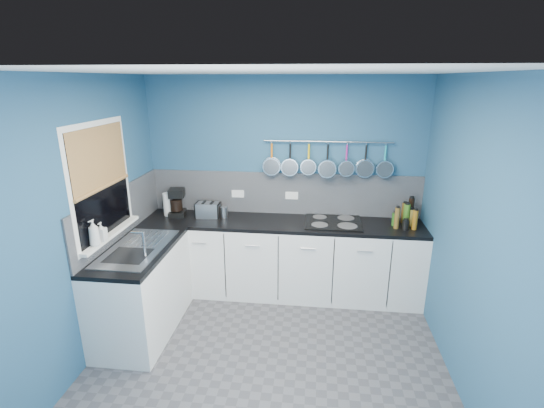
% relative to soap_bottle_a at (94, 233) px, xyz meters
% --- Properties ---
extents(floor, '(3.20, 3.00, 0.02)m').
position_rel_soap_bottle_a_xyz_m(floor, '(1.53, -0.00, -1.18)').
color(floor, '#47474C').
rests_on(floor, ground).
extents(ceiling, '(3.20, 3.00, 0.02)m').
position_rel_soap_bottle_a_xyz_m(ceiling, '(1.53, -0.00, 1.34)').
color(ceiling, white).
rests_on(ceiling, ground).
extents(wall_back, '(3.20, 0.02, 2.50)m').
position_rel_soap_bottle_a_xyz_m(wall_back, '(1.53, 1.51, 0.08)').
color(wall_back, navy).
rests_on(wall_back, ground).
extents(wall_front, '(3.20, 0.02, 2.50)m').
position_rel_soap_bottle_a_xyz_m(wall_front, '(1.53, -1.51, 0.08)').
color(wall_front, navy).
rests_on(wall_front, ground).
extents(wall_left, '(0.02, 3.00, 2.50)m').
position_rel_soap_bottle_a_xyz_m(wall_left, '(-0.08, -0.00, 0.08)').
color(wall_left, navy).
rests_on(wall_left, ground).
extents(wall_right, '(0.02, 3.00, 2.50)m').
position_rel_soap_bottle_a_xyz_m(wall_right, '(3.14, -0.00, 0.08)').
color(wall_right, navy).
rests_on(wall_right, ground).
extents(backsplash_back, '(3.20, 0.02, 0.50)m').
position_rel_soap_bottle_a_xyz_m(backsplash_back, '(1.53, 1.49, -0.02)').
color(backsplash_back, slate).
rests_on(backsplash_back, wall_back).
extents(backsplash_left, '(0.02, 1.80, 0.50)m').
position_rel_soap_bottle_a_xyz_m(backsplash_left, '(-0.06, 0.60, -0.02)').
color(backsplash_left, slate).
rests_on(backsplash_left, wall_left).
extents(cabinet_run_back, '(3.20, 0.60, 0.86)m').
position_rel_soap_bottle_a_xyz_m(cabinet_run_back, '(1.53, 1.20, -0.74)').
color(cabinet_run_back, white).
rests_on(cabinet_run_back, ground).
extents(worktop_back, '(3.20, 0.60, 0.04)m').
position_rel_soap_bottle_a_xyz_m(worktop_back, '(1.53, 1.20, -0.29)').
color(worktop_back, black).
rests_on(worktop_back, cabinet_run_back).
extents(cabinet_run_left, '(0.60, 1.20, 0.86)m').
position_rel_soap_bottle_a_xyz_m(cabinet_run_left, '(0.23, 0.30, -0.74)').
color(cabinet_run_left, white).
rests_on(cabinet_run_left, ground).
extents(worktop_left, '(0.60, 1.20, 0.04)m').
position_rel_soap_bottle_a_xyz_m(worktop_left, '(0.23, 0.30, -0.29)').
color(worktop_left, black).
rests_on(worktop_left, cabinet_run_left).
extents(window_frame, '(0.01, 1.00, 1.10)m').
position_rel_soap_bottle_a_xyz_m(window_frame, '(-0.05, 0.30, 0.38)').
color(window_frame, white).
rests_on(window_frame, wall_left).
extents(window_glass, '(0.01, 0.90, 1.00)m').
position_rel_soap_bottle_a_xyz_m(window_glass, '(-0.04, 0.30, 0.38)').
color(window_glass, black).
rests_on(window_glass, wall_left).
extents(bamboo_blind, '(0.01, 0.90, 0.55)m').
position_rel_soap_bottle_a_xyz_m(bamboo_blind, '(-0.03, 0.30, 0.61)').
color(bamboo_blind, '#B17F3C').
rests_on(bamboo_blind, wall_left).
extents(window_sill, '(0.10, 0.98, 0.03)m').
position_rel_soap_bottle_a_xyz_m(window_sill, '(-0.02, 0.30, -0.13)').
color(window_sill, white).
rests_on(window_sill, wall_left).
extents(sink_unit, '(0.50, 0.95, 0.01)m').
position_rel_soap_bottle_a_xyz_m(sink_unit, '(0.23, 0.30, -0.27)').
color(sink_unit, silver).
rests_on(sink_unit, worktop_left).
extents(mixer_tap, '(0.12, 0.08, 0.26)m').
position_rel_soap_bottle_a_xyz_m(mixer_tap, '(0.39, 0.12, -0.14)').
color(mixer_tap, silver).
rests_on(mixer_tap, worktop_left).
extents(socket_left, '(0.15, 0.01, 0.09)m').
position_rel_soap_bottle_a_xyz_m(socket_left, '(0.98, 1.47, -0.04)').
color(socket_left, white).
rests_on(socket_left, backsplash_back).
extents(socket_right, '(0.15, 0.01, 0.09)m').
position_rel_soap_bottle_a_xyz_m(socket_right, '(1.63, 1.47, -0.04)').
color(socket_right, white).
rests_on(socket_right, backsplash_back).
extents(pot_rail, '(1.45, 0.02, 0.02)m').
position_rel_soap_bottle_a_xyz_m(pot_rail, '(2.03, 1.45, 0.61)').
color(pot_rail, silver).
rests_on(pot_rail, wall_back).
extents(soap_bottle_a, '(0.11, 0.11, 0.24)m').
position_rel_soap_bottle_a_xyz_m(soap_bottle_a, '(0.00, 0.00, 0.00)').
color(soap_bottle_a, white).
rests_on(soap_bottle_a, window_sill).
extents(soap_bottle_b, '(0.08, 0.08, 0.17)m').
position_rel_soap_bottle_a_xyz_m(soap_bottle_b, '(0.00, 0.11, -0.03)').
color(soap_bottle_b, white).
rests_on(soap_bottle_b, window_sill).
extents(paper_towel, '(0.12, 0.12, 0.27)m').
position_rel_soap_bottle_a_xyz_m(paper_towel, '(0.18, 1.26, -0.13)').
color(paper_towel, white).
rests_on(paper_towel, worktop_back).
extents(coffee_maker, '(0.21, 0.23, 0.33)m').
position_rel_soap_bottle_a_xyz_m(coffee_maker, '(0.29, 1.25, -0.11)').
color(coffee_maker, black).
rests_on(coffee_maker, worktop_back).
extents(toaster, '(0.28, 0.18, 0.17)m').
position_rel_soap_bottle_a_xyz_m(toaster, '(0.67, 1.25, -0.18)').
color(toaster, silver).
rests_on(toaster, worktop_back).
extents(canister, '(0.09, 0.09, 0.13)m').
position_rel_soap_bottle_a_xyz_m(canister, '(0.85, 1.27, -0.21)').
color(canister, silver).
rests_on(canister, worktop_back).
extents(hob, '(0.63, 0.55, 0.01)m').
position_rel_soap_bottle_a_xyz_m(hob, '(2.12, 1.24, -0.26)').
color(hob, black).
rests_on(hob, worktop_back).
extents(pan_0, '(0.21, 0.07, 0.40)m').
position_rel_soap_bottle_a_xyz_m(pan_0, '(1.40, 1.44, 0.41)').
color(pan_0, silver).
rests_on(pan_0, pot_rail).
extents(pan_1, '(0.20, 0.09, 0.39)m').
position_rel_soap_bottle_a_xyz_m(pan_1, '(1.61, 1.44, 0.41)').
color(pan_1, silver).
rests_on(pan_1, pot_rail).
extents(pan_2, '(0.18, 0.10, 0.37)m').
position_rel_soap_bottle_a_xyz_m(pan_2, '(1.82, 1.44, 0.42)').
color(pan_2, silver).
rests_on(pan_2, pot_rail).
extents(pan_3, '(0.20, 0.12, 0.39)m').
position_rel_soap_bottle_a_xyz_m(pan_3, '(2.03, 1.44, 0.41)').
color(pan_3, silver).
rests_on(pan_3, pot_rail).
extents(pan_4, '(0.18, 0.12, 0.37)m').
position_rel_soap_bottle_a_xyz_m(pan_4, '(2.24, 1.44, 0.42)').
color(pan_4, silver).
rests_on(pan_4, pot_rail).
extents(pan_5, '(0.21, 0.05, 0.40)m').
position_rel_soap_bottle_a_xyz_m(pan_5, '(2.45, 1.44, 0.41)').
color(pan_5, silver).
rests_on(pan_5, pot_rail).
extents(pan_6, '(0.20, 0.08, 0.39)m').
position_rel_soap_bottle_a_xyz_m(pan_6, '(2.67, 1.44, 0.42)').
color(pan_6, silver).
rests_on(pan_6, pot_rail).
extents(condiment_0, '(0.06, 0.06, 0.29)m').
position_rel_soap_bottle_a_xyz_m(condiment_0, '(2.97, 1.32, -0.12)').
color(condiment_0, black).
rests_on(condiment_0, worktop_back).
extents(condiment_1, '(0.06, 0.06, 0.23)m').
position_rel_soap_bottle_a_xyz_m(condiment_1, '(2.91, 1.33, -0.16)').
color(condiment_1, brown).
rests_on(condiment_1, worktop_back).
extents(condiment_2, '(0.06, 0.06, 0.11)m').
position_rel_soap_bottle_a_xyz_m(condiment_2, '(2.81, 1.30, -0.21)').
color(condiment_2, '#4C190C').
rests_on(condiment_2, worktop_back).
extents(condiment_3, '(0.05, 0.05, 0.19)m').
position_rel_soap_bottle_a_xyz_m(condiment_3, '(2.96, 1.23, -0.17)').
color(condiment_3, olive).
rests_on(condiment_3, worktop_back).
extents(condiment_4, '(0.07, 0.07, 0.25)m').
position_rel_soap_bottle_a_xyz_m(condiment_4, '(2.91, 1.22, -0.14)').
color(condiment_4, '#3F721E').
rests_on(condiment_4, worktop_back).
extents(condiment_5, '(0.07, 0.07, 0.14)m').
position_rel_soap_bottle_a_xyz_m(condiment_5, '(2.79, 1.22, -0.20)').
color(condiment_5, '#265919').
rests_on(condiment_5, worktop_back).
extents(condiment_6, '(0.06, 0.06, 0.22)m').
position_rel_soap_bottle_a_xyz_m(condiment_6, '(2.98, 1.13, -0.16)').
color(condiment_6, '#8C5914').
rests_on(condiment_6, worktop_back).
extents(condiment_7, '(0.07, 0.07, 0.10)m').
position_rel_soap_bottle_a_xyz_m(condiment_7, '(2.89, 1.11, -0.22)').
color(condiment_7, black).
rests_on(condiment_7, worktop_back).
extents(condiment_8, '(0.05, 0.05, 0.23)m').
position_rel_soap_bottle_a_xyz_m(condiment_8, '(2.79, 1.13, -0.15)').
color(condiment_8, brown).
rests_on(condiment_8, worktop_back).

